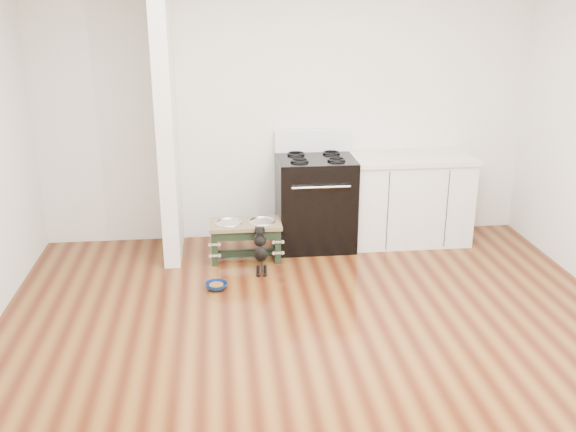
# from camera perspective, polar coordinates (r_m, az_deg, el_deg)

# --- Properties ---
(ground) EXTENTS (5.00, 5.00, 0.00)m
(ground) POSITION_cam_1_polar(r_m,az_deg,el_deg) (4.70, 3.31, -12.39)
(ground) COLOR #431A0C
(ground) RESTS_ON ground
(room_shell) EXTENTS (5.00, 5.00, 5.00)m
(room_shell) POSITION_cam_1_polar(r_m,az_deg,el_deg) (4.09, 3.74, 7.33)
(room_shell) COLOR silver
(room_shell) RESTS_ON ground
(partition_wall) EXTENTS (0.15, 0.80, 2.70)m
(partition_wall) POSITION_cam_1_polar(r_m,az_deg,el_deg) (6.16, -10.74, 8.51)
(partition_wall) COLOR silver
(partition_wall) RESTS_ON ground
(oven_range) EXTENTS (0.76, 0.69, 1.14)m
(oven_range) POSITION_cam_1_polar(r_m,az_deg,el_deg) (6.48, 2.43, 1.41)
(oven_range) COLOR black
(oven_range) RESTS_ON ground
(cabinet_run) EXTENTS (1.24, 0.64, 0.91)m
(cabinet_run) POSITION_cam_1_polar(r_m,az_deg,el_deg) (6.72, 10.69, 1.51)
(cabinet_run) COLOR silver
(cabinet_run) RESTS_ON ground
(dog_feeder) EXTENTS (0.69, 0.37, 0.39)m
(dog_feeder) POSITION_cam_1_polar(r_m,az_deg,el_deg) (6.20, -3.80, -1.53)
(dog_feeder) COLOR black
(dog_feeder) RESTS_ON ground
(puppy) EXTENTS (0.12, 0.35, 0.42)m
(puppy) POSITION_cam_1_polar(r_m,az_deg,el_deg) (5.92, -2.46, -2.92)
(puppy) COLOR black
(puppy) RESTS_ON ground
(floor_bowl) EXTENTS (0.25, 0.25, 0.06)m
(floor_bowl) POSITION_cam_1_polar(r_m,az_deg,el_deg) (5.68, -6.39, -6.21)
(floor_bowl) COLOR #0B2251
(floor_bowl) RESTS_ON ground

